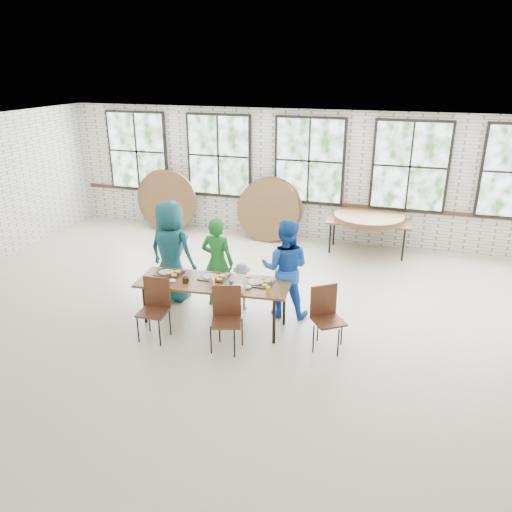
{
  "coord_description": "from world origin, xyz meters",
  "views": [
    {
      "loc": [
        2.24,
        -6.73,
        3.95
      ],
      "look_at": [
        0.0,
        0.4,
        1.05
      ],
      "focal_mm": 35.0,
      "sensor_mm": 36.0,
      "label": 1
    }
  ],
  "objects_px": {
    "chair_near_left": "(155,303)",
    "storage_table": "(368,223)",
    "chair_near_right": "(227,312)",
    "dining_table": "(213,285)"
  },
  "relations": [
    {
      "from": "chair_near_left",
      "to": "storage_table",
      "type": "height_order",
      "value": "chair_near_left"
    },
    {
      "from": "storage_table",
      "to": "chair_near_right",
      "type": "bearing_deg",
      "value": -111.81
    },
    {
      "from": "chair_near_left",
      "to": "chair_near_right",
      "type": "xyz_separation_m",
      "value": [
        1.14,
        0.04,
        0.0
      ]
    },
    {
      "from": "chair_near_left",
      "to": "storage_table",
      "type": "bearing_deg",
      "value": 55.82
    },
    {
      "from": "chair_near_left",
      "to": "chair_near_right",
      "type": "relative_size",
      "value": 1.0
    },
    {
      "from": "dining_table",
      "to": "chair_near_left",
      "type": "bearing_deg",
      "value": -143.89
    },
    {
      "from": "dining_table",
      "to": "chair_near_right",
      "type": "distance_m",
      "value": 0.75
    },
    {
      "from": "dining_table",
      "to": "chair_near_right",
      "type": "relative_size",
      "value": 2.6
    },
    {
      "from": "chair_near_left",
      "to": "chair_near_right",
      "type": "bearing_deg",
      "value": -1.97
    },
    {
      "from": "dining_table",
      "to": "chair_near_right",
      "type": "bearing_deg",
      "value": -58.83
    }
  ]
}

